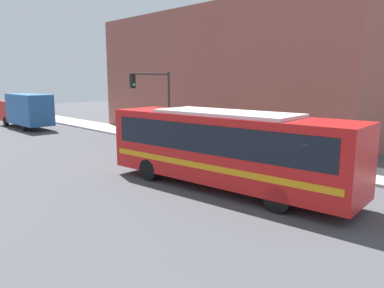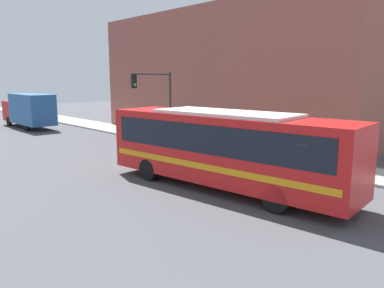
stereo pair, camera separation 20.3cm
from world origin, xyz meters
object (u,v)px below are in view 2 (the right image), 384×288
at_px(parking_meter, 224,137).
at_px(pedestrian_mid_block, 181,127).
at_px(traffic_light_pole, 157,94).
at_px(pedestrian_near_corner, 209,132).
at_px(delivery_truck, 29,109).
at_px(city_bus, 224,145).
at_px(fire_hydrant, 251,150).

bearing_deg(parking_meter, pedestrian_mid_block, 79.97).
xyz_separation_m(traffic_light_pole, pedestrian_mid_block, (1.90, -0.30, -2.37)).
xyz_separation_m(pedestrian_near_corner, pedestrian_mid_block, (-0.29, 2.51, 0.10)).
relative_size(delivery_truck, parking_meter, 6.09).
distance_m(city_bus, traffic_light_pole, 11.18).
height_order(traffic_light_pole, parking_meter, traffic_light_pole).
height_order(fire_hydrant, traffic_light_pole, traffic_light_pole).
xyz_separation_m(fire_hydrant, traffic_light_pole, (-1.03, 7.24, 2.95)).
xyz_separation_m(city_bus, delivery_truck, (1.37, 25.41, -0.16)).
xyz_separation_m(fire_hydrant, pedestrian_near_corner, (1.16, 4.43, 0.48)).
bearing_deg(fire_hydrant, parking_meter, 90.00).
distance_m(city_bus, pedestrian_near_corner, 9.92).
height_order(delivery_truck, parking_meter, delivery_truck).
distance_m(city_bus, delivery_truck, 25.44).
relative_size(city_bus, pedestrian_mid_block, 5.93).
xyz_separation_m(city_bus, fire_hydrant, (5.46, 2.90, -1.34)).
height_order(traffic_light_pole, pedestrian_near_corner, traffic_light_pole).
relative_size(city_bus, pedestrian_near_corner, 6.53).
bearing_deg(delivery_truck, pedestrian_mid_block, -72.33).
height_order(fire_hydrant, parking_meter, parking_meter).
relative_size(city_bus, fire_hydrant, 14.36).
distance_m(city_bus, fire_hydrant, 6.32).
bearing_deg(traffic_light_pole, city_bus, -113.58).
distance_m(delivery_truck, pedestrian_near_corner, 18.83).
distance_m(fire_hydrant, pedestrian_mid_block, 7.02).
height_order(traffic_light_pole, pedestrian_mid_block, traffic_light_pole).
xyz_separation_m(traffic_light_pole, pedestrian_near_corner, (2.19, -2.80, -2.47)).
xyz_separation_m(traffic_light_pole, parking_meter, (1.03, -5.21, -2.45)).
height_order(delivery_truck, pedestrian_mid_block, delivery_truck).
bearing_deg(traffic_light_pole, fire_hydrant, -81.90).
distance_m(parking_meter, pedestrian_near_corner, 2.67).
bearing_deg(pedestrian_near_corner, pedestrian_mid_block, 96.59).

